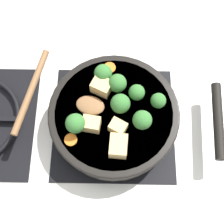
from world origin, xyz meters
TOP-DOWN VIEW (x-y plane):
  - ground_plane at (0.00, 0.00)m, footprint 2.40×2.40m
  - front_burner_grate at (0.00, 0.00)m, footprint 0.31×0.31m
  - skillet_pan at (-0.00, -0.00)m, footprint 0.31×0.42m
  - wooden_spoon at (0.03, 0.14)m, footprint 0.23×0.22m
  - tofu_cube_center_large at (-0.09, -0.01)m, footprint 0.05×0.04m
  - tofu_cube_near_handle at (0.06, 0.03)m, footprint 0.05×0.06m
  - tofu_cube_east_chunk at (-0.04, -0.01)m, footprint 0.04×0.05m
  - tofu_cube_west_chunk at (-0.04, 0.05)m, footprint 0.04×0.04m
  - broccoli_floret_near_spoon at (0.04, -0.05)m, footprint 0.04×0.04m
  - broccoli_floret_center_top at (0.01, -0.01)m, footprint 0.05×0.05m
  - broccoli_floret_east_rim at (0.06, -0.01)m, footprint 0.04×0.04m
  - broccoli_floret_west_rim at (-0.04, 0.09)m, footprint 0.05×0.05m
  - broccoli_floret_north_edge at (0.02, -0.10)m, footprint 0.04×0.04m
  - broccoli_floret_south_cluster at (-0.03, -0.06)m, footprint 0.04×0.04m
  - broccoli_floret_mid_floret at (0.09, 0.03)m, footprint 0.04×0.04m
  - carrot_slice_orange_thin at (-0.07, 0.10)m, footprint 0.03×0.03m
  - carrot_slice_near_center at (0.12, 0.01)m, footprint 0.03×0.03m

SIDE VIEW (x-z plane):
  - ground_plane at x=0.00m, z-range 0.00..0.00m
  - front_burner_grate at x=0.00m, z-range 0.00..0.03m
  - skillet_pan at x=0.00m, z-range 0.03..0.09m
  - carrot_slice_orange_thin at x=-0.07m, z-range 0.08..0.09m
  - carrot_slice_near_center at x=0.12m, z-range 0.08..0.09m
  - wooden_spoon at x=0.03m, z-range 0.08..0.10m
  - tofu_cube_east_chunk at x=-0.04m, z-range 0.08..0.11m
  - tofu_cube_west_chunk at x=-0.04m, z-range 0.08..0.11m
  - tofu_cube_near_handle at x=0.06m, z-range 0.08..0.12m
  - tofu_cube_center_large at x=-0.09m, z-range 0.08..0.12m
  - broccoli_floret_north_edge at x=0.02m, z-range 0.09..0.13m
  - broccoli_floret_near_spoon at x=0.04m, z-range 0.09..0.13m
  - broccoli_floret_mid_floret at x=0.09m, z-range 0.08..0.13m
  - broccoli_floret_east_rim at x=0.06m, z-range 0.08..0.14m
  - broccoli_floret_south_cluster at x=-0.03m, z-range 0.08..0.14m
  - broccoli_floret_west_rim at x=-0.04m, z-range 0.08..0.14m
  - broccoli_floret_center_top at x=0.01m, z-range 0.08..0.14m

